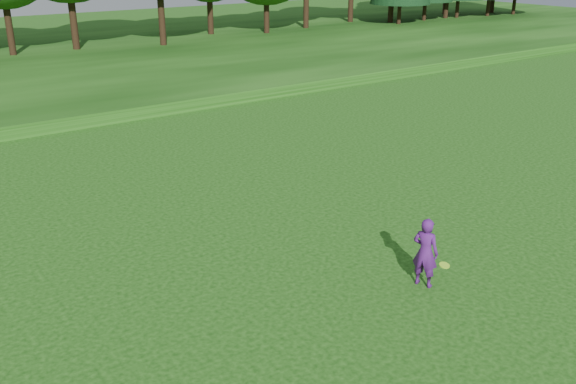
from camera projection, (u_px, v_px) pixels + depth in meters
ground at (382, 334)px, 13.06m from camera, size 140.00×140.00×0.00m
walking_path at (66, 125)px, 28.20m from camera, size 130.00×1.60×0.04m
woman at (425, 252)px, 14.68m from camera, size 0.59×0.93×1.68m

